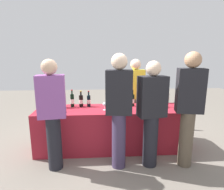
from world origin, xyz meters
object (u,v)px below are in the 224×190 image
Objects in this scene: server_pouring at (135,95)px; guest_1 at (119,107)px; wine_bottle_2 at (72,100)px; guest_2 at (152,112)px; wine_glass_5 at (159,104)px; guest_0 at (52,112)px; wine_bottle_5 at (132,100)px; wine_glass_4 at (142,105)px; wine_glass_0 at (59,106)px; guest_3 at (189,106)px; wine_bottle_3 at (81,101)px; wine_bottle_7 at (158,100)px; wine_bottle_6 at (152,100)px; menu_board at (157,110)px; wine_glass_3 at (122,106)px; wine_bottle_4 at (89,101)px; wine_glass_2 at (109,104)px; wine_bottle_1 at (63,101)px; wine_bottle_0 at (56,101)px; wine_glass_1 at (105,105)px.

guest_1 is (-0.46, -1.21, 0.07)m from server_pouring.
guest_2 is (1.28, -0.76, -0.00)m from wine_bottle_2.
wine_glass_5 is 0.08× the size of guest_0.
wine_bottle_5 reaches higher than wine_glass_4.
guest_3 is at bearing -13.60° from wine_glass_0.
wine_bottle_3 is at bearing 7.36° from wine_bottle_2.
guest_3 reaches higher than server_pouring.
wine_bottle_2 is 0.36m from wine_glass_0.
wine_bottle_7 is 0.77m from guest_3.
wine_bottle_2 is at bearing 176.40° from wine_bottle_6.
menu_board is at bearing 73.37° from wine_bottle_7.
wine_glass_3 is at bearing -19.86° from wine_bottle_2.
guest_2 reaches higher than wine_bottle_5.
wine_glass_4 is 0.18× the size of menu_board.
wine_bottle_7 is 0.39× the size of menu_board.
server_pouring is 1.86m from guest_0.
wine_bottle_2 is at bearing 170.96° from wine_glass_5.
wine_glass_4 is at bearing 0.01° from wine_glass_0.
wine_bottle_5 is 0.20× the size of guest_2.
wine_bottle_6 is 0.19× the size of guest_3.
wine_glass_3 is 0.84m from server_pouring.
server_pouring is (0.37, 0.76, 0.04)m from wine_glass_3.
guest_3 is at bearing -14.75° from guest_2.
wine_bottle_4 is 0.90× the size of wine_bottle_7.
guest_2 is at bearing -47.84° from wine_glass_3.
wine_glass_2 is at bearing 164.57° from guest_3.
wine_bottle_6 is 0.20× the size of guest_2.
menu_board is at bearing 74.63° from wine_glass_5.
wine_bottle_1 is 0.72m from guest_0.
guest_1 is at bearing 170.78° from guest_2.
guest_1 reaches higher than wine_bottle_0.
wine_bottle_7 reaches higher than wine_glass_2.
wine_bottle_0 is at bearing 168.28° from wine_glass_2.
wine_bottle_3 is at bearing 134.62° from guest_2.
wine_bottle_7 is at bearing 127.82° from server_pouring.
wine_bottle_6 is 0.89m from wine_glass_1.
wine_bottle_6 is 2.32× the size of wine_glass_2.
guest_3 is (2.01, -0.05, 0.07)m from guest_0.
wine_bottle_0 is at bearing -151.10° from menu_board.
wine_bottle_3 is at bearing 7.79° from wine_bottle_1.
wine_bottle_0 is 2.26× the size of wine_glass_0.
guest_3 is (0.59, -0.49, 0.10)m from wine_glass_4.
guest_0 reaches higher than wine_bottle_3.
wine_glass_1 is 0.08× the size of guest_0.
wine_bottle_5 reaches higher than wine_bottle_3.
wine_bottle_4 is at bearing -0.97° from wine_bottle_3.
wine_glass_2 reaches higher than menu_board.
wine_bottle_4 reaches higher than wine_glass_4.
wine_bottle_3 is 0.50m from wine_glass_1.
wine_glass_4 is at bearing -111.32° from menu_board.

